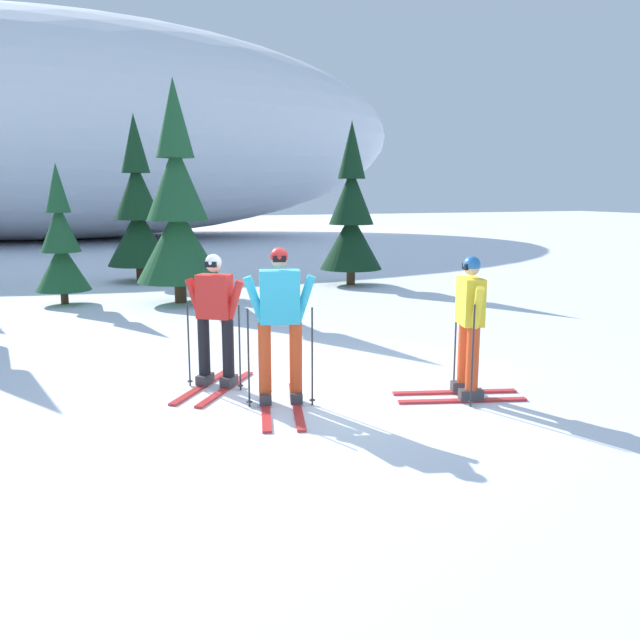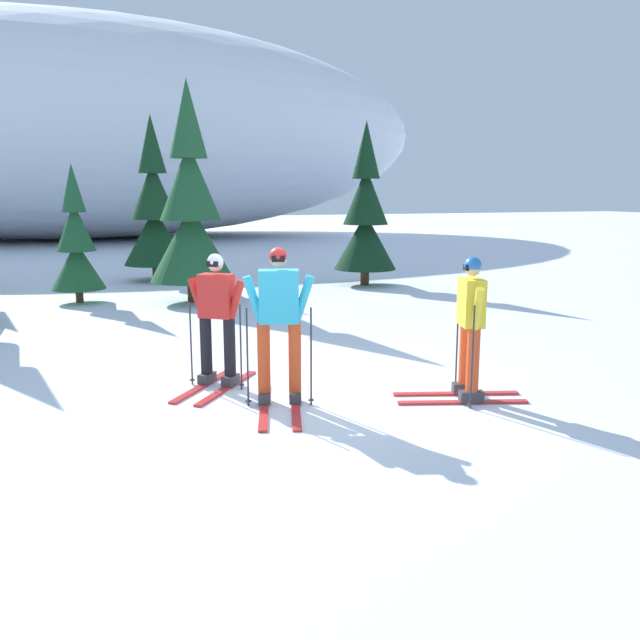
{
  "view_description": "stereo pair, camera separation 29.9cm",
  "coord_description": "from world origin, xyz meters",
  "px_view_note": "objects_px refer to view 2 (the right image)",
  "views": [
    {
      "loc": [
        -2.82,
        -7.52,
        2.48
      ],
      "look_at": [
        0.19,
        -0.11,
        0.95
      ],
      "focal_mm": 38.0,
      "sensor_mm": 36.0,
      "label": 1
    },
    {
      "loc": [
        -2.54,
        -7.63,
        2.48
      ],
      "look_at": [
        0.19,
        -0.11,
        0.95
      ],
      "focal_mm": 38.0,
      "sensor_mm": 36.0,
      "label": 2
    }
  ],
  "objects_px": {
    "pine_tree_center_left": "(76,245)",
    "pine_tree_far_right": "(366,218)",
    "skier_cyan_jacket": "(279,322)",
    "pine_tree_center_right": "(154,212)",
    "skier_yellow_jacket": "(470,325)",
    "pine_tree_right": "(191,211)",
    "skier_red_jacket": "(217,318)"
  },
  "relations": [
    {
      "from": "pine_tree_center_left",
      "to": "pine_tree_far_right",
      "type": "bearing_deg",
      "value": 3.78
    },
    {
      "from": "skier_cyan_jacket",
      "to": "pine_tree_center_right",
      "type": "xyz_separation_m",
      "value": [
        -0.03,
        11.95,
        0.91
      ]
    },
    {
      "from": "skier_yellow_jacket",
      "to": "pine_tree_center_right",
      "type": "height_order",
      "value": "pine_tree_center_right"
    },
    {
      "from": "skier_cyan_jacket",
      "to": "pine_tree_right",
      "type": "bearing_deg",
      "value": 87.75
    },
    {
      "from": "skier_yellow_jacket",
      "to": "pine_tree_center_left",
      "type": "distance_m",
      "value": 10.19
    },
    {
      "from": "pine_tree_center_right",
      "to": "pine_tree_far_right",
      "type": "relative_size",
      "value": 1.06
    },
    {
      "from": "skier_yellow_jacket",
      "to": "skier_red_jacket",
      "type": "relative_size",
      "value": 1.01
    },
    {
      "from": "pine_tree_right",
      "to": "pine_tree_far_right",
      "type": "bearing_deg",
      "value": 14.52
    },
    {
      "from": "skier_yellow_jacket",
      "to": "skier_cyan_jacket",
      "type": "bearing_deg",
      "value": 165.03
    },
    {
      "from": "skier_yellow_jacket",
      "to": "skier_red_jacket",
      "type": "distance_m",
      "value": 3.15
    },
    {
      "from": "pine_tree_far_right",
      "to": "skier_yellow_jacket",
      "type": "bearing_deg",
      "value": -106.68
    },
    {
      "from": "skier_red_jacket",
      "to": "skier_cyan_jacket",
      "type": "bearing_deg",
      "value": -62.42
    },
    {
      "from": "pine_tree_center_left",
      "to": "pine_tree_right",
      "type": "distance_m",
      "value": 2.66
    },
    {
      "from": "pine_tree_center_left",
      "to": "pine_tree_center_right",
      "type": "bearing_deg",
      "value": 57.6
    },
    {
      "from": "skier_cyan_jacket",
      "to": "pine_tree_far_right",
      "type": "bearing_deg",
      "value": 60.82
    },
    {
      "from": "skier_cyan_jacket",
      "to": "pine_tree_far_right",
      "type": "distance_m",
      "value": 10.48
    },
    {
      "from": "skier_cyan_jacket",
      "to": "pine_tree_right",
      "type": "distance_m",
      "value": 7.96
    },
    {
      "from": "skier_red_jacket",
      "to": "pine_tree_far_right",
      "type": "distance_m",
      "value": 9.91
    },
    {
      "from": "skier_red_jacket",
      "to": "skier_cyan_jacket",
      "type": "distance_m",
      "value": 1.14
    },
    {
      "from": "pine_tree_center_right",
      "to": "pine_tree_far_right",
      "type": "height_order",
      "value": "pine_tree_center_right"
    },
    {
      "from": "skier_cyan_jacket",
      "to": "pine_tree_far_right",
      "type": "height_order",
      "value": "pine_tree_far_right"
    },
    {
      "from": "skier_yellow_jacket",
      "to": "pine_tree_center_right",
      "type": "bearing_deg",
      "value": 100.03
    },
    {
      "from": "pine_tree_center_left",
      "to": "skier_cyan_jacket",
      "type": "bearing_deg",
      "value": -76.19
    },
    {
      "from": "skier_cyan_jacket",
      "to": "pine_tree_center_right",
      "type": "height_order",
      "value": "pine_tree_center_right"
    },
    {
      "from": "skier_cyan_jacket",
      "to": "skier_red_jacket",
      "type": "bearing_deg",
      "value": 117.58
    },
    {
      "from": "skier_red_jacket",
      "to": "skier_cyan_jacket",
      "type": "height_order",
      "value": "skier_cyan_jacket"
    },
    {
      "from": "pine_tree_far_right",
      "to": "pine_tree_right",
      "type": "bearing_deg",
      "value": -165.48
    },
    {
      "from": "skier_red_jacket",
      "to": "pine_tree_right",
      "type": "bearing_deg",
      "value": 83.07
    },
    {
      "from": "skier_cyan_jacket",
      "to": "skier_yellow_jacket",
      "type": "bearing_deg",
      "value": -14.97
    },
    {
      "from": "skier_red_jacket",
      "to": "pine_tree_center_right",
      "type": "xyz_separation_m",
      "value": [
        0.5,
        10.94,
        1.0
      ]
    },
    {
      "from": "pine_tree_far_right",
      "to": "skier_cyan_jacket",
      "type": "bearing_deg",
      "value": -119.18
    },
    {
      "from": "skier_red_jacket",
      "to": "skier_cyan_jacket",
      "type": "relative_size",
      "value": 0.92
    }
  ]
}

